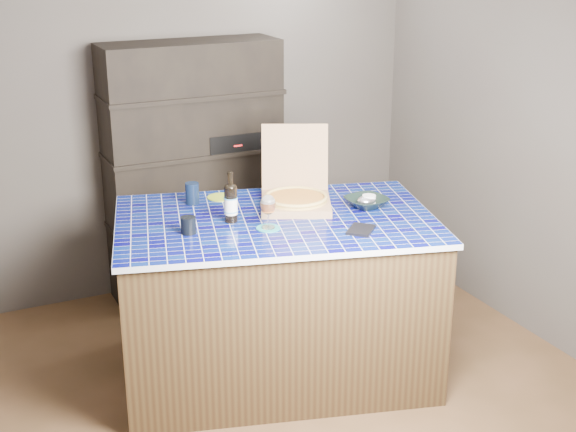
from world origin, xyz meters
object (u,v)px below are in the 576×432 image
kitchen_island (276,297)px  wine_glass (268,205)px  dvd_case (361,230)px  pizza_box (296,196)px  mead_bottle (231,202)px  bowl (367,202)px

kitchen_island → wine_glass: size_ratio=10.71×
dvd_case → pizza_box: bearing=149.9°
kitchen_island → mead_bottle: bearing=-177.3°
wine_glass → dvd_case: bearing=-29.5°
pizza_box → dvd_case: bearing=-50.7°
kitchen_island → bowl: bowl is taller
mead_bottle → pizza_box: bearing=10.6°
kitchen_island → dvd_case: bearing=-33.8°
mead_bottle → dvd_case: bearing=-37.2°
kitchen_island → pizza_box: size_ratio=3.32×
pizza_box → mead_bottle: pizza_box is taller
mead_bottle → wine_glass: (0.14, -0.19, 0.02)m
kitchen_island → wine_glass: (-0.11, -0.13, 0.62)m
kitchen_island → pizza_box: (0.19, 0.14, 0.55)m
mead_bottle → wine_glass: bearing=-53.8°
pizza_box → dvd_case: 0.54m
pizza_box → mead_bottle: 0.45m
wine_glass → bowl: bearing=7.1°
kitchen_island → wine_glass: 0.64m
wine_glass → bowl: (0.66, 0.08, -0.10)m
mead_bottle → dvd_case: mead_bottle is taller
wine_glass → dvd_case: wine_glass is taller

